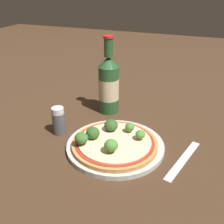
{
  "coord_description": "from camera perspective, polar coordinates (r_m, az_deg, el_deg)",
  "views": [
    {
      "loc": [
        0.21,
        -0.52,
        0.38
      ],
      "look_at": [
        -0.02,
        0.06,
        0.06
      ],
      "focal_mm": 42.0,
      "sensor_mm": 36.0,
      "label": 1
    }
  ],
  "objects": [
    {
      "name": "broccoli_floret_3",
      "position": [
        0.67,
        -0.19,
        -2.9
      ],
      "size": [
        0.04,
        0.04,
        0.03
      ],
      "color": "#7A9E5B",
      "rests_on": "pizza"
    },
    {
      "name": "broccoli_floret_4",
      "position": [
        0.64,
        6.19,
        -4.86
      ],
      "size": [
        0.02,
        0.02,
        0.02
      ],
      "color": "#7A9E5B",
      "rests_on": "pizza"
    },
    {
      "name": "broccoli_floret_2",
      "position": [
        0.64,
        -4.19,
        -4.57
      ],
      "size": [
        0.03,
        0.03,
        0.03
      ],
      "color": "#7A9E5B",
      "rests_on": "pizza"
    },
    {
      "name": "plate",
      "position": [
        0.66,
        0.74,
        -7.35
      ],
      "size": [
        0.24,
        0.24,
        0.01
      ],
      "color": "#B2B7B2",
      "rests_on": "ground_plane"
    },
    {
      "name": "ground_plane",
      "position": [
        0.67,
        -0.38,
        -7.01
      ],
      "size": [
        3.0,
        3.0,
        0.0
      ],
      "primitive_type": "plane",
      "color": "#3D2819"
    },
    {
      "name": "broccoli_floret_1",
      "position": [
        0.67,
        3.9,
        -3.26
      ],
      "size": [
        0.02,
        0.02,
        0.03
      ],
      "color": "#7A9E5B",
      "rests_on": "pizza"
    },
    {
      "name": "pizza",
      "position": [
        0.64,
        0.6,
        -6.77
      ],
      "size": [
        0.21,
        0.21,
        0.01
      ],
      "color": "#B77F42",
      "rests_on": "plate"
    },
    {
      "name": "fork",
      "position": [
        0.64,
        15.18,
        -10.09
      ],
      "size": [
        0.06,
        0.17,
        0.0
      ],
      "rotation": [
        0.0,
        0.0,
        1.32
      ],
      "color": "silver",
      "rests_on": "ground_plane"
    },
    {
      "name": "broccoli_floret_5",
      "position": [
        0.62,
        -6.67,
        -5.67
      ],
      "size": [
        0.03,
        0.03,
        0.03
      ],
      "color": "#7A9E5B",
      "rests_on": "pizza"
    },
    {
      "name": "beer_bottle",
      "position": [
        0.8,
        -0.72,
        5.99
      ],
      "size": [
        0.06,
        0.06,
        0.24
      ],
      "color": "#234C28",
      "rests_on": "ground_plane"
    },
    {
      "name": "broccoli_floret_0",
      "position": [
        0.59,
        -0.2,
        -7.27
      ],
      "size": [
        0.03,
        0.03,
        0.03
      ],
      "color": "#7A9E5B",
      "rests_on": "pizza"
    },
    {
      "name": "pepper_shaker",
      "position": [
        0.71,
        -11.73,
        -2.08
      ],
      "size": [
        0.03,
        0.03,
        0.08
      ],
      "color": "#4C4C51",
      "rests_on": "ground_plane"
    }
  ]
}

